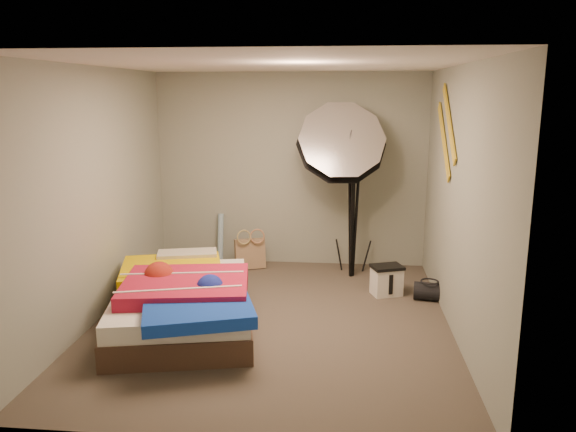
# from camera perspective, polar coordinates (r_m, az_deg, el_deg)

# --- Properties ---
(floor) EXTENTS (4.00, 4.00, 0.00)m
(floor) POSITION_cam_1_polar(r_m,az_deg,el_deg) (5.74, -1.61, -10.59)
(floor) COLOR #4E453A
(floor) RESTS_ON ground
(ceiling) EXTENTS (4.00, 4.00, 0.00)m
(ceiling) POSITION_cam_1_polar(r_m,az_deg,el_deg) (5.29, -1.78, 15.19)
(ceiling) COLOR silver
(ceiling) RESTS_ON wall_back
(wall_back) EXTENTS (3.50, 0.00, 3.50)m
(wall_back) POSITION_cam_1_polar(r_m,az_deg,el_deg) (7.34, 0.30, 4.67)
(wall_back) COLOR gray
(wall_back) RESTS_ON floor
(wall_front) EXTENTS (3.50, 0.00, 3.50)m
(wall_front) POSITION_cam_1_polar(r_m,az_deg,el_deg) (3.46, -5.90, -4.43)
(wall_front) COLOR gray
(wall_front) RESTS_ON floor
(wall_left) EXTENTS (0.00, 4.00, 4.00)m
(wall_left) POSITION_cam_1_polar(r_m,az_deg,el_deg) (5.86, -18.94, 1.98)
(wall_left) COLOR gray
(wall_left) RESTS_ON floor
(wall_right) EXTENTS (0.00, 4.00, 4.00)m
(wall_right) POSITION_cam_1_polar(r_m,az_deg,el_deg) (5.44, 16.92, 1.35)
(wall_right) COLOR gray
(wall_right) RESTS_ON floor
(tote_bag) EXTENTS (0.42, 0.30, 0.40)m
(tote_bag) POSITION_cam_1_polar(r_m,az_deg,el_deg) (7.32, -3.88, -3.84)
(tote_bag) COLOR tan
(tote_bag) RESTS_ON floor
(wrapping_roll) EXTENTS (0.08, 0.19, 0.67)m
(wrapping_roll) POSITION_cam_1_polar(r_m,az_deg,el_deg) (7.57, -6.87, -2.28)
(wrapping_roll) COLOR #5090B5
(wrapping_roll) RESTS_ON floor
(camera_case) EXTENTS (0.37, 0.32, 0.32)m
(camera_case) POSITION_cam_1_polar(r_m,az_deg,el_deg) (6.48, 9.98, -6.55)
(camera_case) COLOR white
(camera_case) RESTS_ON floor
(duffel_bag) EXTENTS (0.35, 0.25, 0.20)m
(duffel_bag) POSITION_cam_1_polar(r_m,az_deg,el_deg) (6.43, 14.13, -7.44)
(duffel_bag) COLOR black
(duffel_bag) RESTS_ON floor
(wall_stripe_upper) EXTENTS (0.02, 0.91, 0.78)m
(wall_stripe_upper) POSITION_cam_1_polar(r_m,az_deg,el_deg) (5.94, 16.06, 9.12)
(wall_stripe_upper) COLOR gold
(wall_stripe_upper) RESTS_ON wall_right
(wall_stripe_lower) EXTENTS (0.02, 0.91, 0.78)m
(wall_stripe_lower) POSITION_cam_1_polar(r_m,az_deg,el_deg) (6.20, 15.54, 7.42)
(wall_stripe_lower) COLOR gold
(wall_stripe_lower) RESTS_ON wall_right
(bed) EXTENTS (1.69, 2.14, 0.54)m
(bed) POSITION_cam_1_polar(r_m,az_deg,el_deg) (5.60, -10.58, -8.44)
(bed) COLOR #493326
(bed) RESTS_ON floor
(photo_umbrella) EXTENTS (1.29, 0.92, 2.26)m
(photo_umbrella) POSITION_cam_1_polar(r_m,az_deg,el_deg) (6.80, 5.40, 7.15)
(photo_umbrella) COLOR black
(photo_umbrella) RESTS_ON floor
(camera_tripod) EXTENTS (0.10, 0.10, 1.43)m
(camera_tripod) POSITION_cam_1_polar(r_m,az_deg,el_deg) (6.88, 6.61, 0.42)
(camera_tripod) COLOR black
(camera_tripod) RESTS_ON floor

